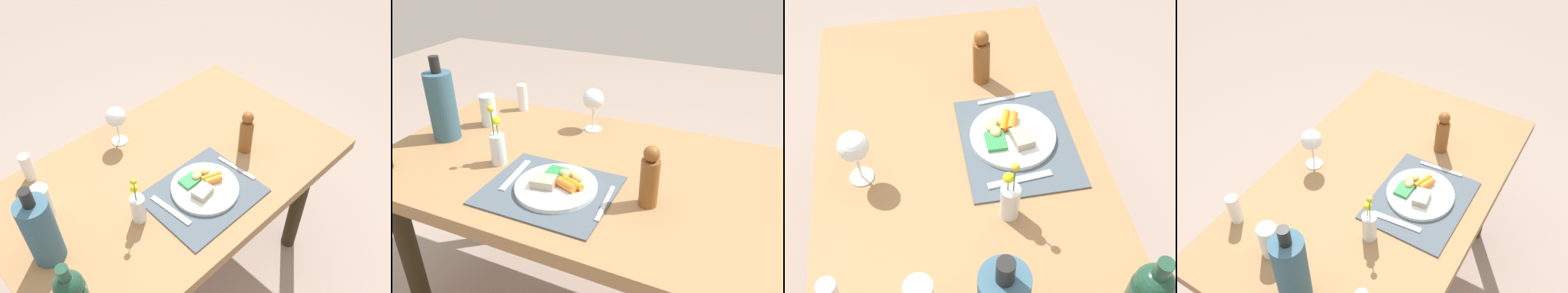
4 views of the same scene
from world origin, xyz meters
TOP-DOWN VIEW (x-y plane):
  - ground_plane at (0.00, 0.00)m, footprint 8.00×8.00m
  - dining_table at (0.00, 0.00)m, footprint 1.36×0.82m
  - placemat at (0.01, -0.18)m, footprint 0.39×0.32m
  - dinner_plate at (0.03, -0.16)m, footprint 0.25×0.25m
  - fork at (-0.13, -0.15)m, footprint 0.04×0.18m
  - knife at (0.19, -0.17)m, footprint 0.03×0.17m
  - wine_glass at (-0.04, 0.27)m, footprint 0.08×0.08m
  - flower_vase at (-0.23, -0.10)m, footprint 0.05×0.05m
  - pepper_mill at (0.30, -0.12)m, footprint 0.05×0.05m

SIDE VIEW (x-z plane):
  - ground_plane at x=0.00m, z-range 0.00..0.00m
  - dining_table at x=0.00m, z-range 0.28..1.03m
  - placemat at x=0.01m, z-range 0.76..0.76m
  - fork at x=-0.13m, z-range 0.76..0.77m
  - knife at x=0.19m, z-range 0.76..0.77m
  - dinner_plate at x=0.03m, z-range 0.76..0.80m
  - flower_vase at x=-0.23m, z-range 0.72..0.93m
  - pepper_mill at x=0.30m, z-range 0.75..0.95m
  - wine_glass at x=-0.04m, z-range 0.80..0.97m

